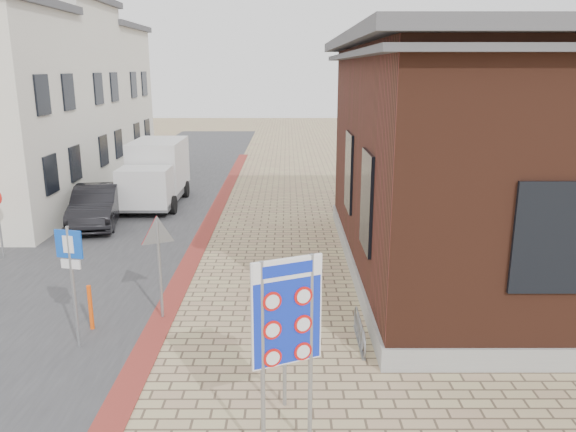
# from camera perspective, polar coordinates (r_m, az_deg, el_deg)

# --- Properties ---
(ground) EXTENTS (120.00, 120.00, 0.00)m
(ground) POSITION_cam_1_polar(r_m,az_deg,el_deg) (10.92, -5.86, -18.03)
(ground) COLOR tan
(ground) RESTS_ON ground
(road_strip) EXTENTS (7.00, 60.00, 0.02)m
(road_strip) POSITION_cam_1_polar(r_m,az_deg,el_deg) (25.69, -14.86, 1.04)
(road_strip) COLOR #38383A
(road_strip) RESTS_ON ground
(curb_strip) EXTENTS (0.60, 40.00, 0.02)m
(curb_strip) POSITION_cam_1_polar(r_m,az_deg,el_deg) (20.25, -8.75, -2.29)
(curb_strip) COLOR maroon
(curb_strip) RESTS_ON ground
(brick_building) EXTENTS (13.00, 13.00, 6.80)m
(brick_building) POSITION_cam_1_polar(r_m,az_deg,el_deg) (18.14, 26.02, 5.64)
(brick_building) COLOR gray
(brick_building) RESTS_ON ground
(townhouse_mid) EXTENTS (7.40, 6.40, 9.10)m
(townhouse_mid) POSITION_cam_1_polar(r_m,az_deg,el_deg) (29.71, -24.48, 10.93)
(townhouse_mid) COLOR silver
(townhouse_mid) RESTS_ON ground
(townhouse_far) EXTENTS (7.40, 6.40, 8.30)m
(townhouse_far) POSITION_cam_1_polar(r_m,az_deg,el_deg) (35.29, -20.44, 11.08)
(townhouse_far) COLOR silver
(townhouse_far) RESTS_ON ground
(bike_rack) EXTENTS (0.08, 1.80, 0.60)m
(bike_rack) POSITION_cam_1_polar(r_m,az_deg,el_deg) (12.76, 7.29, -11.59)
(bike_rack) COLOR slate
(bike_rack) RESTS_ON ground
(sedan) EXTENTS (2.36, 4.80, 1.51)m
(sedan) POSITION_cam_1_polar(r_m,az_deg,el_deg) (22.93, -18.89, 1.02)
(sedan) COLOR black
(sedan) RESTS_ON ground
(box_truck) EXTENTS (2.31, 5.32, 2.78)m
(box_truck) POSITION_cam_1_polar(r_m,az_deg,el_deg) (25.46, -13.27, 4.30)
(box_truck) COLOR slate
(box_truck) RESTS_ON ground
(border_sign) EXTENTS (1.04, 0.49, 3.27)m
(border_sign) POSITION_cam_1_polar(r_m,az_deg,el_deg) (8.41, -0.10, -10.09)
(border_sign) COLOR gray
(border_sign) RESTS_ON ground
(essen_sign) EXTENTS (0.61, 0.11, 2.25)m
(essen_sign) POSITION_cam_1_polar(r_m,az_deg,el_deg) (9.99, -0.35, -11.55)
(essen_sign) COLOR gray
(essen_sign) RESTS_ON ground
(parking_sign) EXTENTS (0.60, 0.17, 2.75)m
(parking_sign) POSITION_cam_1_polar(r_m,az_deg,el_deg) (12.67, -21.18, -4.70)
(parking_sign) COLOR gray
(parking_sign) RESTS_ON ground
(yield_sign) EXTENTS (0.84, 0.43, 2.53)m
(yield_sign) POSITION_cam_1_polar(r_m,az_deg,el_deg) (13.58, -13.06, -2.60)
(yield_sign) COLOR gray
(yield_sign) RESTS_ON ground
(bollard) EXTENTS (0.12, 0.12, 1.09)m
(bollard) POSITION_cam_1_polar(r_m,az_deg,el_deg) (13.90, -19.42, -8.79)
(bollard) COLOR #FB520D
(bollard) RESTS_ON ground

